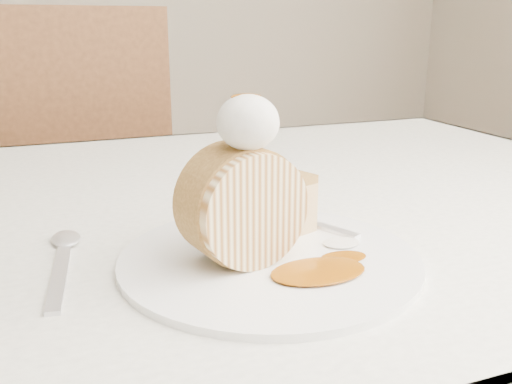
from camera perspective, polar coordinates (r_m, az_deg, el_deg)
name	(u,v)px	position (r m, az deg, el deg)	size (l,w,h in m)	color
table	(189,266)	(0.77, -6.68, -7.32)	(1.40, 0.90, 0.75)	white
chair_far	(68,182)	(1.55, -18.29, 0.95)	(0.54, 0.54, 1.01)	brown
plate	(269,259)	(0.55, 1.35, -6.72)	(0.29, 0.29, 0.01)	white
roulade_slice	(242,206)	(0.52, -1.38, -1.37)	(0.11, 0.11, 0.06)	#FBE7AF
cake_chunk	(277,207)	(0.61, 2.07, -1.50)	(0.06, 0.06, 0.05)	#AD8141
whipped_cream	(248,122)	(0.50, -0.81, 6.97)	(0.06, 0.06, 0.05)	white
caramel_drizzle	(246,90)	(0.50, -1.01, 10.20)	(0.03, 0.02, 0.01)	#884305
caramel_pool	(318,271)	(0.52, 6.23, -7.85)	(0.09, 0.06, 0.00)	#884305
fork	(311,223)	(0.63, 5.52, -3.12)	(0.02, 0.17, 0.00)	silver
spoon	(59,277)	(0.55, -19.07, -8.02)	(0.03, 0.17, 0.00)	silver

